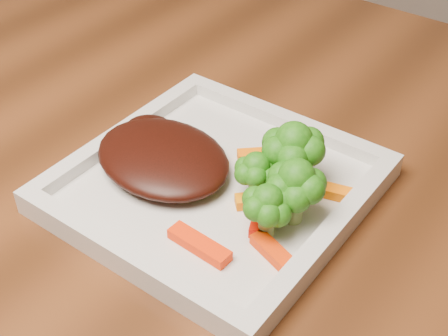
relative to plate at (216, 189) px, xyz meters
The scene contains 12 objects.
plate is the anchor object (origin of this frame).
steak 0.06m from the plate, 167.33° to the right, with size 0.15×0.12×0.03m, color black.
broccoli_0 0.08m from the plate, 34.84° to the left, with size 0.07×0.07×0.07m, color #187012, non-canonical shape.
broccoli_1 0.09m from the plate, ahead, with size 0.06×0.06×0.06m, color #245C0F, non-canonical shape.
broccoli_2 0.09m from the plate, 20.38° to the right, with size 0.05×0.05×0.06m, color #237713, non-canonical shape.
broccoli_3 0.06m from the plate, ahead, with size 0.05×0.05×0.06m, color #215B0F, non-canonical shape.
carrot_0 0.09m from the plate, 62.17° to the right, with size 0.06×0.02×0.01m, color #FA2D04.
carrot_1 0.11m from the plate, 25.72° to the right, with size 0.06×0.01×0.01m, color #E73303.
carrot_3 0.11m from the plate, 27.72° to the left, with size 0.05×0.01×0.01m, color #FF7004.
carrot_4 0.06m from the plate, 76.12° to the left, with size 0.05×0.01×0.01m, color #F56803.
carrot_5 0.06m from the plate, 10.08° to the right, with size 0.06×0.02×0.01m, color red.
carrot_6 0.06m from the plate, ahead, with size 0.06×0.01×0.01m, color orange.
Camera 1 is at (0.18, -0.46, 1.16)m, focal length 50.00 mm.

